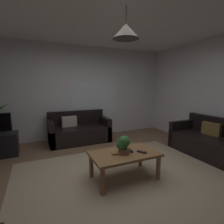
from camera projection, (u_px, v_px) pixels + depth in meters
floor at (119, 174)px, 3.00m from camera, size 5.34×4.97×0.02m
rug at (124, 179)px, 2.82m from camera, size 3.47×2.74×0.01m
wall_back at (81, 92)px, 5.06m from camera, size 5.46×0.06×2.67m
ceiling at (120, 9)px, 2.59m from camera, size 5.34×4.97×0.02m
window_pane at (94, 98)px, 5.22m from camera, size 1.37×0.01×1.02m
couch_under_window at (79, 132)px, 4.69m from camera, size 1.59×0.81×0.82m
couch_right_side at (208, 142)px, 3.81m from camera, size 0.81×1.56×0.82m
coffee_table at (124, 157)px, 2.79m from camera, size 1.09×0.64×0.45m
book_on_table_0 at (116, 153)px, 2.71m from camera, size 0.15×0.12×0.03m
remote_on_table_0 at (142, 152)px, 2.77m from camera, size 0.12×0.16×0.02m
remote_on_table_1 at (130, 150)px, 2.85m from camera, size 0.06×0.16×0.02m
potted_plant_on_table at (123, 145)px, 2.72m from camera, size 0.21×0.21×0.29m
pendant_lamp at (126, 31)px, 2.50m from camera, size 0.40×0.40×0.46m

